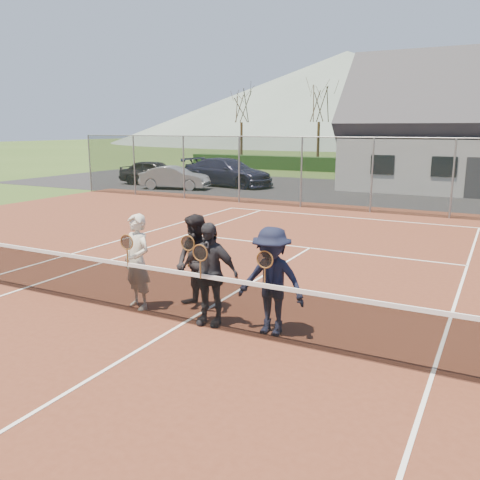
{
  "coord_description": "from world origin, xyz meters",
  "views": [
    {
      "loc": [
        4.74,
        -6.96,
        3.36
      ],
      "look_at": [
        0.32,
        1.5,
        1.25
      ],
      "focal_mm": 38.0,
      "sensor_mm": 36.0,
      "label": 1
    }
  ],
  "objects": [
    {
      "name": "player_b",
      "position": [
        -0.18,
        0.71,
        0.92
      ],
      "size": [
        1.07,
        0.96,
        1.8
      ],
      "color": "black",
      "rests_on": "court_surface"
    },
    {
      "name": "ground",
      "position": [
        0.0,
        20.0,
        0.0
      ],
      "size": [
        220.0,
        220.0,
        0.0
      ],
      "primitive_type": "plane",
      "color": "#324B1B",
      "rests_on": "ground"
    },
    {
      "name": "player_c",
      "position": [
        0.4,
        0.2,
        0.92
      ],
      "size": [
        1.11,
        0.59,
        1.8
      ],
      "color": "#26262B",
      "rests_on": "court_surface"
    },
    {
      "name": "tarmac_carpark",
      "position": [
        -4.0,
        20.0,
        0.01
      ],
      "size": [
        40.0,
        12.0,
        0.01
      ],
      "primitive_type": "cube",
      "color": "black",
      "rests_on": "ground"
    },
    {
      "name": "car_c",
      "position": [
        -9.79,
        19.27,
        0.82
      ],
      "size": [
        5.87,
        2.96,
        1.63
      ],
      "primitive_type": "imported",
      "rotation": [
        0.0,
        0.0,
        1.45
      ],
      "color": "black",
      "rests_on": "ground"
    },
    {
      "name": "tree_a",
      "position": [
        -16.0,
        33.0,
        5.79
      ],
      "size": [
        3.2,
        3.2,
        7.77
      ],
      "color": "#392315",
      "rests_on": "ground"
    },
    {
      "name": "car_a",
      "position": [
        -14.14,
        17.99,
        0.74
      ],
      "size": [
        4.47,
        2.14,
        1.48
      ],
      "primitive_type": "imported",
      "rotation": [
        0.0,
        0.0,
        1.66
      ],
      "color": "black",
      "rests_on": "ground"
    },
    {
      "name": "tree_c",
      "position": [
        2.0,
        33.0,
        5.79
      ],
      "size": [
        3.2,
        3.2,
        7.77
      ],
      "color": "#382514",
      "rests_on": "ground"
    },
    {
      "name": "player_d",
      "position": [
        1.53,
        0.29,
        0.92
      ],
      "size": [
        1.17,
        0.68,
        1.8
      ],
      "color": "black",
      "rests_on": "court_surface"
    },
    {
      "name": "player_a",
      "position": [
        -1.2,
        0.26,
        0.92
      ],
      "size": [
        0.75,
        0.61,
        1.8
      ],
      "color": "beige",
      "rests_on": "court_surface"
    },
    {
      "name": "tree_b",
      "position": [
        -9.0,
        33.0,
        5.79
      ],
      "size": [
        3.2,
        3.2,
        7.77
      ],
      "color": "#352313",
      "rests_on": "ground"
    },
    {
      "name": "court_markings",
      "position": [
        0.0,
        0.0,
        0.02
      ],
      "size": [
        11.03,
        23.83,
        0.01
      ],
      "color": "white",
      "rests_on": "court_surface"
    },
    {
      "name": "hedge_row",
      "position": [
        0.0,
        32.0,
        0.55
      ],
      "size": [
        40.0,
        1.2,
        1.1
      ],
      "primitive_type": "cube",
      "color": "black",
      "rests_on": "ground"
    },
    {
      "name": "perimeter_fence",
      "position": [
        0.0,
        13.5,
        1.52
      ],
      "size": [
        30.07,
        0.07,
        3.02
      ],
      "color": "slate",
      "rests_on": "ground"
    },
    {
      "name": "tennis_net",
      "position": [
        0.0,
        0.0,
        0.54
      ],
      "size": [
        11.68,
        0.08,
        1.1
      ],
      "color": "slate",
      "rests_on": "ground"
    },
    {
      "name": "car_b",
      "position": [
        -11.72,
        16.61,
        0.64
      ],
      "size": [
        4.07,
        2.2,
        1.27
      ],
      "primitive_type": "imported",
      "rotation": [
        0.0,
        0.0,
        1.8
      ],
      "color": "gray",
      "rests_on": "ground"
    },
    {
      "name": "court_surface",
      "position": [
        0.0,
        0.0,
        0.01
      ],
      "size": [
        30.0,
        30.0,
        0.02
      ],
      "primitive_type": "cube",
      "color": "#562819",
      "rests_on": "ground"
    },
    {
      "name": "hill_west",
      "position": [
        -25.0,
        95.0,
        9.0
      ],
      "size": [
        110.0,
        110.0,
        18.0
      ],
      "primitive_type": "cone",
      "color": "slate",
      "rests_on": "ground"
    }
  ]
}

